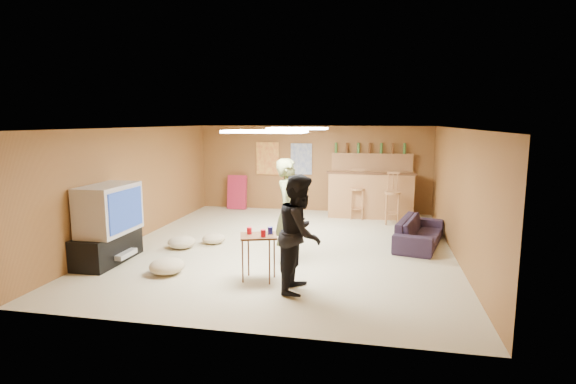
% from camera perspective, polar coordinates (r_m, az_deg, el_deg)
% --- Properties ---
extents(ground, '(7.00, 7.00, 0.00)m').
position_cam_1_polar(ground, '(8.48, -0.27, -6.90)').
color(ground, '#BBB08F').
rests_on(ground, ground).
extents(ceiling, '(6.00, 7.00, 0.02)m').
position_cam_1_polar(ceiling, '(8.15, -0.28, 8.14)').
color(ceiling, silver).
rests_on(ceiling, ground).
extents(wall_back, '(6.00, 0.02, 2.20)m').
position_cam_1_polar(wall_back, '(11.66, 3.18, 2.98)').
color(wall_back, brown).
rests_on(wall_back, ground).
extents(wall_front, '(6.00, 0.02, 2.20)m').
position_cam_1_polar(wall_front, '(4.93, -8.50, -5.48)').
color(wall_front, brown).
rests_on(wall_front, ground).
extents(wall_left, '(0.02, 7.00, 2.20)m').
position_cam_1_polar(wall_left, '(9.31, -18.67, 0.99)').
color(wall_left, brown).
rests_on(wall_left, ground).
extents(wall_right, '(0.02, 7.00, 2.20)m').
position_cam_1_polar(wall_right, '(8.19, 20.75, -0.17)').
color(wall_right, brown).
rests_on(wall_right, ground).
extents(tv_stand, '(0.55, 1.30, 0.50)m').
position_cam_1_polar(tv_stand, '(8.08, -21.94, -6.53)').
color(tv_stand, black).
rests_on(tv_stand, ground).
extents(dvd_box, '(0.35, 0.50, 0.08)m').
position_cam_1_polar(dvd_box, '(7.99, -20.57, -7.36)').
color(dvd_box, '#B2B2B7').
rests_on(dvd_box, tv_stand).
extents(tv_body, '(0.60, 1.10, 0.80)m').
position_cam_1_polar(tv_body, '(7.90, -21.79, -2.02)').
color(tv_body, '#B2B2B7').
rests_on(tv_body, tv_stand).
extents(tv_screen, '(0.02, 0.95, 0.65)m').
position_cam_1_polar(tv_screen, '(7.74, -19.86, -2.13)').
color(tv_screen, navy).
rests_on(tv_screen, tv_body).
extents(bar_counter, '(2.00, 0.60, 1.10)m').
position_cam_1_polar(bar_counter, '(11.08, 10.45, -0.35)').
color(bar_counter, '#986337').
rests_on(bar_counter, ground).
extents(bar_lip, '(2.10, 0.12, 0.05)m').
position_cam_1_polar(bar_lip, '(10.76, 10.51, 2.33)').
color(bar_lip, '#432715').
rests_on(bar_lip, bar_counter).
extents(bar_shelf, '(2.00, 0.18, 0.05)m').
position_cam_1_polar(bar_shelf, '(11.42, 10.63, 4.72)').
color(bar_shelf, '#986337').
rests_on(bar_shelf, bar_backing).
extents(bar_backing, '(2.00, 0.14, 0.60)m').
position_cam_1_polar(bar_backing, '(11.46, 10.59, 3.23)').
color(bar_backing, '#986337').
rests_on(bar_backing, bar_counter).
extents(poster_left, '(0.60, 0.03, 0.85)m').
position_cam_1_polar(poster_left, '(11.83, -2.61, 4.29)').
color(poster_left, '#BF3F26').
rests_on(poster_left, wall_back).
extents(poster_right, '(0.55, 0.03, 0.80)m').
position_cam_1_polar(poster_right, '(11.65, 1.70, 4.22)').
color(poster_right, '#334C99').
rests_on(poster_right, wall_back).
extents(folding_chair_stack, '(0.50, 0.26, 0.91)m').
position_cam_1_polar(folding_chair_stack, '(12.00, -6.47, -0.02)').
color(folding_chair_stack, '#A41E3A').
rests_on(folding_chair_stack, ground).
extents(ceiling_panel_front, '(1.20, 0.60, 0.04)m').
position_cam_1_polar(ceiling_panel_front, '(6.69, -2.88, 7.68)').
color(ceiling_panel_front, white).
rests_on(ceiling_panel_front, ceiling).
extents(ceiling_panel_back, '(1.20, 0.60, 0.04)m').
position_cam_1_polar(ceiling_panel_back, '(9.33, 1.22, 8.07)').
color(ceiling_panel_back, white).
rests_on(ceiling_panel_back, ceiling).
extents(person_olive, '(0.49, 0.68, 1.73)m').
position_cam_1_polar(person_olive, '(7.36, 0.10, -2.44)').
color(person_olive, '#60673B').
rests_on(person_olive, ground).
extents(person_black, '(0.64, 0.81, 1.62)m').
position_cam_1_polar(person_black, '(6.16, 1.55, -5.23)').
color(person_black, black).
rests_on(person_black, ground).
extents(sofa, '(1.08, 1.87, 0.51)m').
position_cam_1_polar(sofa, '(8.84, 16.36, -4.89)').
color(sofa, black).
rests_on(sofa, ground).
extents(tray_table, '(0.63, 0.56, 0.68)m').
position_cam_1_polar(tray_table, '(6.67, -3.75, -8.31)').
color(tray_table, '#432715').
rests_on(tray_table, ground).
extents(cup_red_near, '(0.08, 0.08, 0.10)m').
position_cam_1_polar(cup_red_near, '(6.63, -4.94, -4.92)').
color(cup_red_near, red).
rests_on(cup_red_near, tray_table).
extents(cup_red_far, '(0.09, 0.09, 0.10)m').
position_cam_1_polar(cup_red_far, '(6.47, -3.16, -5.24)').
color(cup_red_far, red).
rests_on(cup_red_far, tray_table).
extents(cup_blue, '(0.10, 0.10, 0.11)m').
position_cam_1_polar(cup_blue, '(6.61, -2.27, -4.91)').
color(cup_blue, navy).
rests_on(cup_blue, tray_table).
extents(bar_stool_left, '(0.44, 0.44, 1.11)m').
position_cam_1_polar(bar_stool_left, '(10.83, 8.79, -0.50)').
color(bar_stool_left, '#986337').
rests_on(bar_stool_left, ground).
extents(bar_stool_right, '(0.47, 0.47, 1.24)m').
position_cam_1_polar(bar_stool_right, '(10.40, 13.14, -0.65)').
color(bar_stool_right, '#986337').
rests_on(bar_stool_right, ground).
extents(cushion_near_tv, '(0.53, 0.53, 0.23)m').
position_cam_1_polar(cushion_near_tv, '(8.55, -13.35, -6.21)').
color(cushion_near_tv, tan).
rests_on(cushion_near_tv, ground).
extents(cushion_mid, '(0.55, 0.55, 0.19)m').
position_cam_1_polar(cushion_mid, '(8.76, -9.43, -5.84)').
color(cushion_mid, tan).
rests_on(cushion_mid, ground).
extents(cushion_far, '(0.66, 0.66, 0.24)m').
position_cam_1_polar(cushion_far, '(7.23, -15.13, -9.06)').
color(cushion_far, tan).
rests_on(cushion_far, ground).
extents(bottle_row, '(1.76, 0.08, 0.26)m').
position_cam_1_polar(bottle_row, '(11.39, 10.35, 5.50)').
color(bottle_row, '#3F7233').
rests_on(bottle_row, bar_shelf).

